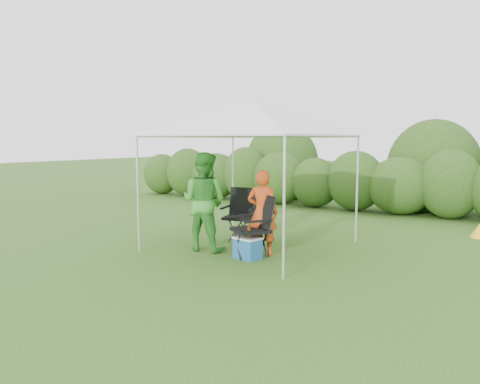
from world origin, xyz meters
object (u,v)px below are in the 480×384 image
Objects in this scene: chair_right at (256,222)px; woman at (204,202)px; chair_left at (241,211)px; man at (262,213)px; cooler at (248,248)px; canopy at (253,117)px.

woman is (-1.07, -0.09, 0.29)m from chair_right.
man reaches higher than chair_left.
chair_right is at bearing 85.83° from cooler.
man is at bearing 90.38° from cooler.
chair_right is 0.23m from man.
woman reaches higher than chair_right.
chair_right is (0.48, -0.63, -1.85)m from canopy.
chair_left is 1.36m from man.
woman is (-0.60, -0.72, -1.55)m from canopy.
man is 1.14m from woman.
canopy reaches higher than chair_left.
chair_left is 2.12× the size of cooler.
canopy is 1.81m from woman.
cooler is (-0.07, -0.38, -0.57)m from man.
chair_left is at bearing -100.94° from woman.
chair_left is at bearing 142.26° from canopy.
woman is at bearing -1.87° from man.
woman is at bearing -142.19° from chair_right.
canopy is 2.93× the size of chair_left.
man is at bearing -54.04° from chair_left.
canopy reaches higher than woman.
man reaches higher than chair_right.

